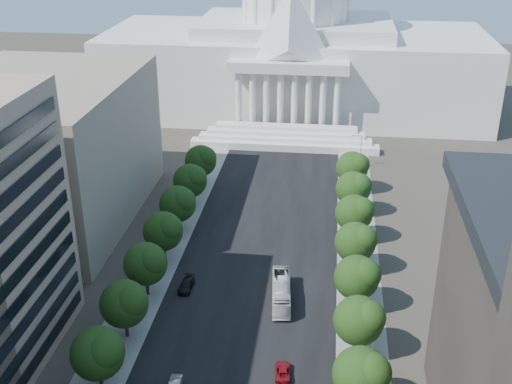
% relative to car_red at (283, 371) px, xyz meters
% --- Properties ---
extents(road_asphalt, '(30.00, 260.00, 0.01)m').
position_rel_car_red_xyz_m(road_asphalt, '(-7.32, 36.12, -0.67)').
color(road_asphalt, black).
rests_on(road_asphalt, ground).
extents(sidewalk_left, '(8.00, 260.00, 0.02)m').
position_rel_car_red_xyz_m(sidewalk_left, '(-26.32, 36.12, -0.67)').
color(sidewalk_left, gray).
rests_on(sidewalk_left, ground).
extents(sidewalk_right, '(8.00, 260.00, 0.02)m').
position_rel_car_red_xyz_m(sidewalk_right, '(11.68, 36.12, -0.67)').
color(sidewalk_right, gray).
rests_on(sidewalk_right, ground).
extents(capitol, '(120.00, 56.00, 73.00)m').
position_rel_car_red_xyz_m(capitol, '(-7.32, 131.01, 19.34)').
color(capitol, white).
rests_on(capitol, ground).
extents(office_block_left_far, '(38.00, 52.00, 30.00)m').
position_rel_car_red_xyz_m(office_block_left_far, '(-55.32, 46.12, 14.33)').
color(office_block_left_far, gray).
rests_on(office_block_left_far, ground).
extents(tree_l_d, '(7.79, 7.60, 9.97)m').
position_rel_car_red_xyz_m(tree_l_d, '(-24.98, -6.08, 5.79)').
color(tree_l_d, '#33261C').
rests_on(tree_l_d, ground).
extents(tree_l_e, '(7.79, 7.60, 9.97)m').
position_rel_car_red_xyz_m(tree_l_e, '(-24.98, 5.92, 5.79)').
color(tree_l_e, '#33261C').
rests_on(tree_l_e, ground).
extents(tree_l_f, '(7.79, 7.60, 9.97)m').
position_rel_car_red_xyz_m(tree_l_f, '(-24.98, 17.92, 5.79)').
color(tree_l_f, '#33261C').
rests_on(tree_l_f, ground).
extents(tree_l_g, '(7.79, 7.60, 9.97)m').
position_rel_car_red_xyz_m(tree_l_g, '(-24.98, 29.92, 5.79)').
color(tree_l_g, '#33261C').
rests_on(tree_l_g, ground).
extents(tree_l_h, '(7.79, 7.60, 9.97)m').
position_rel_car_red_xyz_m(tree_l_h, '(-24.98, 41.92, 5.79)').
color(tree_l_h, '#33261C').
rests_on(tree_l_h, ground).
extents(tree_l_i, '(7.79, 7.60, 9.97)m').
position_rel_car_red_xyz_m(tree_l_i, '(-24.98, 53.92, 5.79)').
color(tree_l_i, '#33261C').
rests_on(tree_l_i, ground).
extents(tree_l_j, '(7.79, 7.60, 9.97)m').
position_rel_car_red_xyz_m(tree_l_j, '(-24.98, 65.92, 5.79)').
color(tree_l_j, '#33261C').
rests_on(tree_l_j, ground).
extents(tree_r_d, '(7.79, 7.60, 9.97)m').
position_rel_car_red_xyz_m(tree_r_d, '(11.02, -6.08, 5.79)').
color(tree_r_d, '#33261C').
rests_on(tree_r_d, ground).
extents(tree_r_e, '(7.79, 7.60, 9.97)m').
position_rel_car_red_xyz_m(tree_r_e, '(11.02, 5.92, 5.79)').
color(tree_r_e, '#33261C').
rests_on(tree_r_e, ground).
extents(tree_r_f, '(7.79, 7.60, 9.97)m').
position_rel_car_red_xyz_m(tree_r_f, '(11.02, 17.92, 5.79)').
color(tree_r_f, '#33261C').
rests_on(tree_r_f, ground).
extents(tree_r_g, '(7.79, 7.60, 9.97)m').
position_rel_car_red_xyz_m(tree_r_g, '(11.02, 29.92, 5.79)').
color(tree_r_g, '#33261C').
rests_on(tree_r_g, ground).
extents(tree_r_h, '(7.79, 7.60, 9.97)m').
position_rel_car_red_xyz_m(tree_r_h, '(11.02, 41.92, 5.79)').
color(tree_r_h, '#33261C').
rests_on(tree_r_h, ground).
extents(tree_r_i, '(7.79, 7.60, 9.97)m').
position_rel_car_red_xyz_m(tree_r_i, '(11.02, 53.92, 5.79)').
color(tree_r_i, '#33261C').
rests_on(tree_r_i, ground).
extents(tree_r_j, '(7.79, 7.60, 9.97)m').
position_rel_car_red_xyz_m(tree_r_j, '(11.02, 65.92, 5.79)').
color(tree_r_j, '#33261C').
rests_on(tree_r_j, ground).
extents(streetlight_c, '(2.61, 0.44, 9.00)m').
position_rel_car_red_xyz_m(streetlight_c, '(12.58, 6.12, 5.16)').
color(streetlight_c, gray).
rests_on(streetlight_c, ground).
extents(streetlight_d, '(2.61, 0.44, 9.00)m').
position_rel_car_red_xyz_m(streetlight_d, '(12.58, 31.12, 5.16)').
color(streetlight_d, gray).
rests_on(streetlight_d, ground).
extents(streetlight_e, '(2.61, 0.44, 9.00)m').
position_rel_car_red_xyz_m(streetlight_e, '(12.58, 56.12, 5.16)').
color(streetlight_e, gray).
rests_on(streetlight_e, ground).
extents(streetlight_f, '(2.61, 0.44, 9.00)m').
position_rel_car_red_xyz_m(streetlight_f, '(12.58, 81.12, 5.16)').
color(streetlight_f, gray).
rests_on(streetlight_f, ground).
extents(car_red, '(2.58, 4.95, 1.33)m').
position_rel_car_red_xyz_m(car_red, '(0.00, 0.00, 0.00)').
color(car_red, maroon).
rests_on(car_red, ground).
extents(car_dark_b, '(2.27, 5.38, 1.55)m').
position_rel_car_red_xyz_m(car_dark_b, '(-18.93, 20.56, 0.11)').
color(car_dark_b, black).
rests_on(car_dark_b, ground).
extents(city_bus, '(4.18, 13.16, 3.61)m').
position_rel_car_red_xyz_m(city_bus, '(-1.86, 18.86, 1.14)').
color(city_bus, silver).
rests_on(city_bus, ground).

